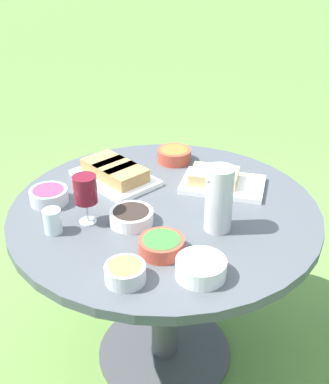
# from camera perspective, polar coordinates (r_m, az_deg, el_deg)

# --- Properties ---
(ground_plane) EXTENTS (40.00, 40.00, 0.00)m
(ground_plane) POSITION_cam_1_polar(r_m,az_deg,el_deg) (2.24, 0.00, -18.45)
(ground_plane) COLOR #668E42
(dining_table) EXTENTS (1.13, 1.13, 0.75)m
(dining_table) POSITION_cam_1_polar(r_m,az_deg,el_deg) (1.83, 0.00, -5.55)
(dining_table) COLOR #4C4C51
(dining_table) RESTS_ON ground_plane
(water_pitcher) EXTENTS (0.10, 0.09, 0.23)m
(water_pitcher) POSITION_cam_1_polar(r_m,az_deg,el_deg) (1.58, 6.47, -0.83)
(water_pitcher) COLOR silver
(water_pitcher) RESTS_ON dining_table
(wine_glass) EXTENTS (0.08, 0.08, 0.18)m
(wine_glass) POSITION_cam_1_polar(r_m,az_deg,el_deg) (1.62, -9.37, 0.17)
(wine_glass) COLOR silver
(wine_glass) RESTS_ON dining_table
(platter_bread_main) EXTENTS (0.31, 0.38, 0.07)m
(platter_bread_main) POSITION_cam_1_polar(r_m,az_deg,el_deg) (1.93, -5.92, 2.27)
(platter_bread_main) COLOR white
(platter_bread_main) RESTS_ON dining_table
(platter_charcuterie) EXTENTS (0.38, 0.36, 0.07)m
(platter_charcuterie) POSITION_cam_1_polar(r_m,az_deg,el_deg) (1.89, 6.41, 1.40)
(platter_charcuterie) COLOR white
(platter_charcuterie) RESTS_ON dining_table
(bowl_fries) EXTENTS (0.12, 0.12, 0.05)m
(bowl_fries) POSITION_cam_1_polar(r_m,az_deg,el_deg) (1.40, -4.68, -9.44)
(bowl_fries) COLOR silver
(bowl_fries) RESTS_ON dining_table
(bowl_salad) EXTENTS (0.14, 0.14, 0.05)m
(bowl_salad) POSITION_cam_1_polar(r_m,az_deg,el_deg) (1.51, -0.35, -6.28)
(bowl_salad) COLOR #B74733
(bowl_salad) RESTS_ON dining_table
(bowl_olives) EXTENTS (0.15, 0.15, 0.05)m
(bowl_olives) POSITION_cam_1_polar(r_m,az_deg,el_deg) (1.65, -3.97, -2.89)
(bowl_olives) COLOR white
(bowl_olives) RESTS_ON dining_table
(bowl_dip_red) EXTENTS (0.14, 0.14, 0.05)m
(bowl_dip_red) POSITION_cam_1_polar(r_m,az_deg,el_deg) (1.81, -13.55, -0.37)
(bowl_dip_red) COLOR silver
(bowl_dip_red) RESTS_ON dining_table
(bowl_dip_cream) EXTENTS (0.15, 0.15, 0.06)m
(bowl_dip_cream) POSITION_cam_1_polar(r_m,az_deg,el_deg) (1.42, 4.34, -8.87)
(bowl_dip_cream) COLOR white
(bowl_dip_cream) RESTS_ON dining_table
(bowl_roasted_veg) EXTENTS (0.14, 0.14, 0.06)m
(bowl_roasted_veg) POSITION_cam_1_polar(r_m,az_deg,el_deg) (2.08, 1.17, 4.45)
(bowl_roasted_veg) COLOR #B74733
(bowl_roasted_veg) RESTS_ON dining_table
(cup_water_near) EXTENTS (0.06, 0.06, 0.08)m
(cup_water_near) POSITION_cam_1_polar(r_m,az_deg,el_deg) (1.64, -13.12, -3.38)
(cup_water_near) COLOR silver
(cup_water_near) RESTS_ON dining_table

